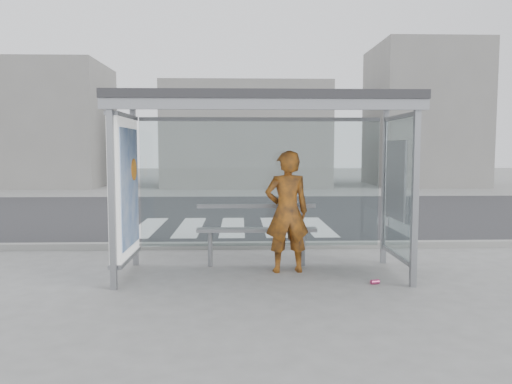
{
  "coord_description": "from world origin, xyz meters",
  "views": [
    {
      "loc": [
        -0.34,
        -7.22,
        1.86
      ],
      "look_at": [
        -0.09,
        0.2,
        1.21
      ],
      "focal_mm": 35.0,
      "sensor_mm": 36.0,
      "label": 1
    }
  ],
  "objects_px": {
    "bench": "(257,230)",
    "soda_can": "(375,282)",
    "person": "(287,212)",
    "bus_shelter": "(237,140)"
  },
  "relations": [
    {
      "from": "bench",
      "to": "soda_can",
      "type": "height_order",
      "value": "bench"
    },
    {
      "from": "person",
      "to": "soda_can",
      "type": "bearing_deg",
      "value": 140.72
    },
    {
      "from": "bus_shelter",
      "to": "person",
      "type": "distance_m",
      "value": 1.31
    },
    {
      "from": "person",
      "to": "soda_can",
      "type": "relative_size",
      "value": 15.38
    },
    {
      "from": "bus_shelter",
      "to": "person",
      "type": "bearing_deg",
      "value": 8.54
    },
    {
      "from": "bus_shelter",
      "to": "soda_can",
      "type": "distance_m",
      "value": 2.79
    },
    {
      "from": "bus_shelter",
      "to": "person",
      "type": "xyz_separation_m",
      "value": [
        0.75,
        0.11,
        -1.07
      ]
    },
    {
      "from": "person",
      "to": "soda_can",
      "type": "xyz_separation_m",
      "value": [
        1.15,
        -0.73,
        -0.88
      ]
    },
    {
      "from": "bus_shelter",
      "to": "person",
      "type": "relative_size",
      "value": 2.32
    },
    {
      "from": "soda_can",
      "to": "bench",
      "type": "bearing_deg",
      "value": 144.27
    }
  ]
}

